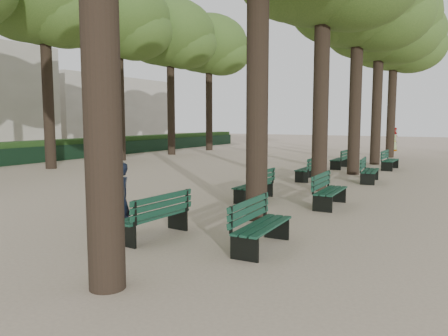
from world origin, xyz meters
The scene contains 20 objects.
ground centered at (0.00, 0.00, 0.00)m, with size 120.00×120.00×0.00m, color #BBA58D.
tree_central_4 centered at (1.50, 18.00, 7.65)m, with size 6.00×6.00×9.95m.
tree_central_5 centered at (1.50, 23.00, 7.65)m, with size 6.00×6.00×9.95m.
tree_far_3 centered at (-12.00, 13.00, 8.14)m, with size 6.00×6.00×10.45m.
tree_far_4 centered at (-12.00, 18.00, 8.14)m, with size 6.00×6.00×10.45m.
tree_far_5 centered at (-12.00, 23.00, 8.14)m, with size 6.00×6.00×10.45m.
bench_left_0 centered at (0.37, 0.47, 0.27)m, with size 0.68×1.83×0.92m.
bench_left_1 centered at (0.37, 5.24, 0.27)m, with size 0.60×1.81×0.92m.
bench_left_2 centered at (0.37, 10.22, 0.27)m, with size 0.60×1.81×0.92m.
bench_left_3 centered at (0.37, 15.06, 0.27)m, with size 0.59×1.80×0.92m.
bench_right_0 centered at (2.63, 0.84, 0.27)m, with size 0.63×1.82×0.92m.
bench_right_1 centered at (2.63, 5.38, 0.27)m, with size 0.61×1.81×0.92m.
bench_right_2 centered at (2.63, 10.83, 0.27)m, with size 0.74×1.85×0.92m.
bench_right_3 centered at (2.63, 15.73, 0.27)m, with size 0.62×1.82×0.92m.
man_with_map centered at (-0.33, 0.27, 0.77)m, with size 0.62×0.64×1.53m.
pedestrian_d centered at (0.83, 29.16, 0.90)m, with size 0.88×0.36×1.81m, color #262628.
pedestrian_a centered at (-4.06, 25.88, 0.87)m, with size 0.84×0.35×1.73m, color #262628.
fence centered at (-15.00, 11.00, 0.45)m, with size 0.08×42.00×0.90m, color black.
hedge centered at (-15.70, 11.00, 0.60)m, with size 1.20×42.00×1.20m, color #1D3F15.
building_far centered at (-33.00, 30.00, 3.50)m, with size 12.00×16.00×7.00m, color #B7B2A3.
Camera 1 is at (5.91, -6.43, 2.40)m, focal length 35.00 mm.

